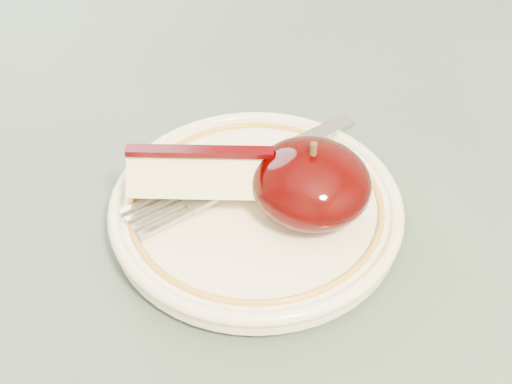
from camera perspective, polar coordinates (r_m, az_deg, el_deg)
The scene contains 5 objects.
table at distance 0.56m, azimuth -2.34°, elevation -4.56°, with size 0.90×0.90×0.75m.
plate at distance 0.45m, azimuth -0.00°, elevation -1.29°, with size 0.19×0.19×0.02m.
apple_half at distance 0.43m, azimuth 4.43°, elevation 0.72°, with size 0.07×0.07×0.05m.
apple_wedge at distance 0.44m, azimuth -4.40°, elevation 1.24°, with size 0.10×0.08×0.04m.
fork at distance 0.46m, azimuth -1.21°, elevation 1.63°, with size 0.09×0.17×0.00m.
Camera 1 is at (0.21, -0.31, 1.08)m, focal length 50.00 mm.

